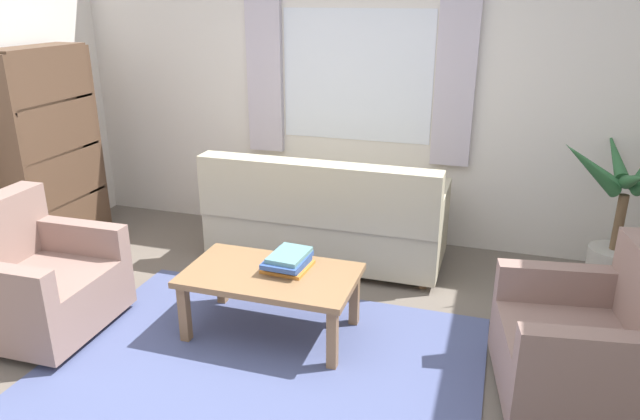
{
  "coord_description": "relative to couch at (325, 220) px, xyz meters",
  "views": [
    {
      "loc": [
        1.23,
        -2.71,
        2.1
      ],
      "look_at": [
        0.15,
        0.7,
        0.78
      ],
      "focal_mm": 32.78,
      "sensor_mm": 36.0,
      "label": 1
    }
  ],
  "objects": [
    {
      "name": "area_rug",
      "position": [
        0.07,
        -1.55,
        -0.36
      ],
      "size": [
        2.57,
        1.94,
        0.01
      ],
      "primitive_type": "cube",
      "color": "#4C5684",
      "rests_on": "ground_plane"
    },
    {
      "name": "ground_plane",
      "position": [
        0.07,
        -1.55,
        -0.37
      ],
      "size": [
        6.24,
        6.24,
        0.0
      ],
      "primitive_type": "plane",
      "color": "#6B6056"
    },
    {
      "name": "armchair_right",
      "position": [
        1.88,
        -1.29,
        -0.01
      ],
      "size": [
        0.94,
        0.96,
        0.88
      ],
      "rotation": [
        0.0,
        0.0,
        -1.42
      ],
      "color": "gray",
      "rests_on": "ground_plane"
    },
    {
      "name": "wall_back",
      "position": [
        0.07,
        0.71,
        0.93
      ],
      "size": [
        5.32,
        0.12,
        2.6
      ],
      "primitive_type": "cube",
      "color": "silver",
      "rests_on": "ground_plane"
    },
    {
      "name": "bookshelf",
      "position": [
        -2.27,
        -0.36,
        0.51
      ],
      "size": [
        0.3,
        0.94,
        1.72
      ],
      "rotation": [
        0.0,
        0.0,
        -1.57
      ],
      "color": "brown",
      "rests_on": "ground_plane"
    },
    {
      "name": "potted_plant",
      "position": [
        2.19,
        0.16,
        0.19
      ],
      "size": [
        1.01,
        1.19,
        1.22
      ],
      "color": "#B7B2A8",
      "rests_on": "ground_plane"
    },
    {
      "name": "coffee_table",
      "position": [
        -0.01,
        -1.16,
        0.01
      ],
      "size": [
        1.1,
        0.64,
        0.44
      ],
      "color": "olive",
      "rests_on": "ground_plane"
    },
    {
      "name": "window_with_curtains",
      "position": [
        0.07,
        0.63,
        1.08
      ],
      "size": [
        1.98,
        0.07,
        1.4
      ],
      "color": "white"
    },
    {
      "name": "armchair_left",
      "position": [
        -1.51,
        -1.58,
        -0.01
      ],
      "size": [
        0.84,
        0.86,
        0.88
      ],
      "rotation": [
        0.0,
        0.0,
        1.59
      ],
      "color": "gray",
      "rests_on": "ground_plane"
    },
    {
      "name": "book_stack_on_table",
      "position": [
        0.08,
        -1.07,
        0.12
      ],
      "size": [
        0.29,
        0.34,
        0.11
      ],
      "color": "orange",
      "rests_on": "coffee_table"
    },
    {
      "name": "couch",
      "position": [
        0.0,
        0.0,
        0.0
      ],
      "size": [
        1.9,
        0.82,
        0.92
      ],
      "rotation": [
        0.0,
        0.0,
        3.14
      ],
      "color": "#BCB293",
      "rests_on": "ground_plane"
    }
  ]
}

